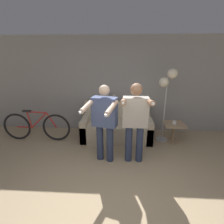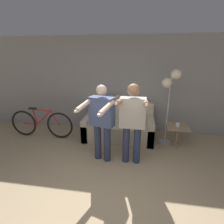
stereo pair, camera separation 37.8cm
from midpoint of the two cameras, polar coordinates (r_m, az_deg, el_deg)
The scene contains 10 objects.
ground_plane at distance 2.80m, azimuth 0.66°, elevation -30.10°, with size 16.00×16.00×0.00m, color tan.
wall_back at distance 4.87m, azimuth 5.90°, elevation 8.63°, with size 10.00×0.05×2.60m.
couch at distance 4.61m, azimuth 4.62°, elevation -5.07°, with size 1.76×0.92×0.89m.
person_left at distance 3.39m, azimuth -0.26°, elevation -2.29°, with size 0.66×0.77×1.57m.
person_right at distance 3.34m, azimuth 9.90°, elevation -2.28°, with size 0.56×0.67×1.61m.
cat at distance 4.74m, azimuth 2.34°, elevation 4.52°, with size 0.53×0.12×0.19m.
floor_lamp at distance 4.28m, azimuth 21.08°, elevation 8.21°, with size 0.41×0.29×1.80m.
side_table at distance 4.56m, azimuth 22.67°, elevation -5.85°, with size 0.51×0.51×0.48m.
cup at distance 4.48m, azimuth 22.95°, elevation -3.93°, with size 0.09×0.09×0.08m.
bicycle at distance 4.90m, azimuth -20.04°, elevation -3.64°, with size 1.73×0.07×0.80m.
Camera 2 is at (0.46, -1.83, 2.09)m, focal length 28.00 mm.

